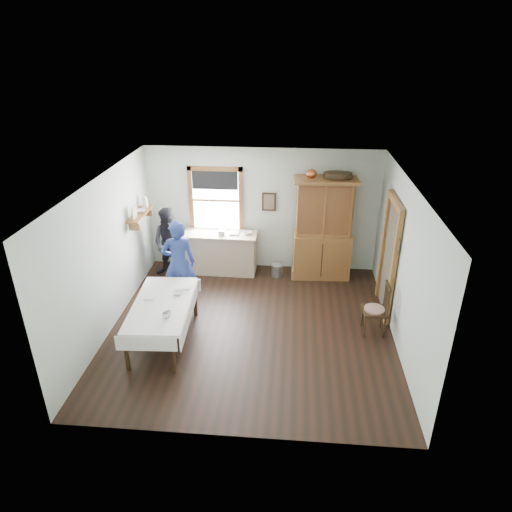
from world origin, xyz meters
name	(u,v)px	position (x,y,z in m)	size (l,w,h in m)	color
room	(251,261)	(0.00, 0.00, 1.35)	(5.01, 5.01, 2.70)	black
window	(216,197)	(-1.00, 2.47, 1.63)	(1.18, 0.07, 1.48)	white
doorway	(390,254)	(2.46, 0.85, 1.16)	(0.09, 1.14, 2.22)	#4B4335
wall_shelf	(141,212)	(-2.37, 1.54, 1.57)	(0.24, 1.00, 0.44)	brown
framed_picture	(269,202)	(0.15, 2.46, 1.55)	(0.30, 0.04, 0.40)	#2F2010
rug_beater	(399,238)	(2.45, 0.30, 1.72)	(0.27, 0.27, 0.01)	black
work_counter	(221,252)	(-0.88, 2.15, 0.46)	(1.60, 0.61, 0.91)	tan
china_hutch	(323,229)	(1.31, 2.13, 1.10)	(1.29, 0.61, 2.19)	brown
dining_table	(164,322)	(-1.45, -0.50, 0.37)	(0.97, 1.85, 0.74)	white
spindle_chair	(375,309)	(2.15, 0.05, 0.49)	(0.45, 0.45, 0.97)	#2F2010
pail	(277,270)	(0.37, 2.02, 0.14)	(0.26, 0.26, 0.28)	gray
wicker_basket	(299,274)	(0.86, 1.97, 0.10)	(0.34, 0.24, 0.20)	olive
woman_blue	(179,266)	(-1.45, 0.75, 0.80)	(0.58, 0.38, 1.60)	navy
figure_dark	(170,246)	(-1.92, 1.85, 0.72)	(0.70, 0.54, 1.43)	black
table_cup_a	(166,315)	(-1.27, -0.91, 0.79)	(0.11, 0.11, 0.09)	silver
table_cup_b	(168,313)	(-1.24, -0.86, 0.79)	(0.09, 0.09, 0.09)	silver
table_bowl	(178,293)	(-1.25, -0.18, 0.77)	(0.20, 0.20, 0.05)	silver
counter_book	(230,233)	(-0.67, 2.16, 0.93)	(0.17, 0.22, 0.02)	brown
counter_bowl	(247,233)	(-0.29, 2.14, 0.94)	(0.19, 0.19, 0.06)	silver
shelf_bowl	(141,211)	(-2.37, 1.55, 1.60)	(0.22, 0.22, 0.05)	silver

